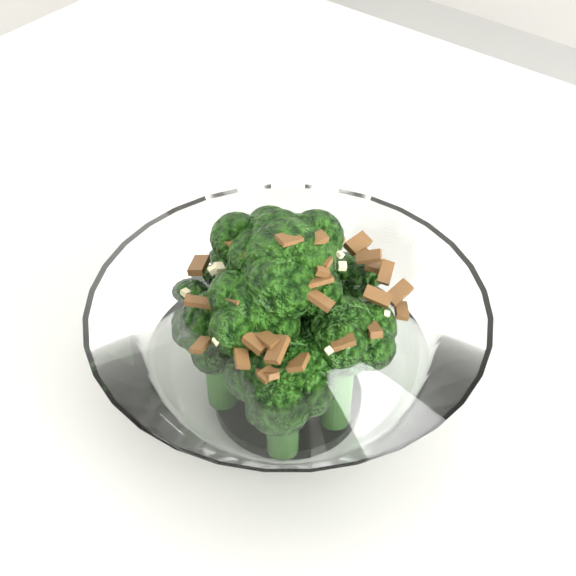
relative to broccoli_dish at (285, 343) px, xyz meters
The scene contains 1 object.
broccoli_dish is the anchor object (origin of this frame).
Camera 1 is at (0.15, -0.36, 1.10)m, focal length 55.00 mm.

